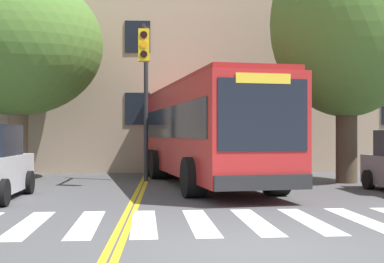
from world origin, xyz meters
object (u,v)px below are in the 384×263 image
(city_bus, at_px, (204,130))
(street_tree_curbside_large, at_px, (346,25))
(traffic_light_overhead, at_px, (145,76))
(street_tree_curbside_small, at_px, (18,47))

(city_bus, height_order, street_tree_curbside_large, street_tree_curbside_large)
(traffic_light_overhead, height_order, street_tree_curbside_large, street_tree_curbside_large)
(traffic_light_overhead, distance_m, street_tree_curbside_large, 7.29)
(traffic_light_overhead, distance_m, street_tree_curbside_small, 5.49)
(traffic_light_overhead, relative_size, street_tree_curbside_small, 0.63)
(traffic_light_overhead, bearing_deg, street_tree_curbside_large, 1.57)
(street_tree_curbside_large, bearing_deg, traffic_light_overhead, -178.43)
(city_bus, xyz_separation_m, street_tree_curbside_small, (-6.87, 2.39, 3.19))
(street_tree_curbside_small, bearing_deg, street_tree_curbside_large, -9.45)
(city_bus, relative_size, street_tree_curbside_large, 1.33)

